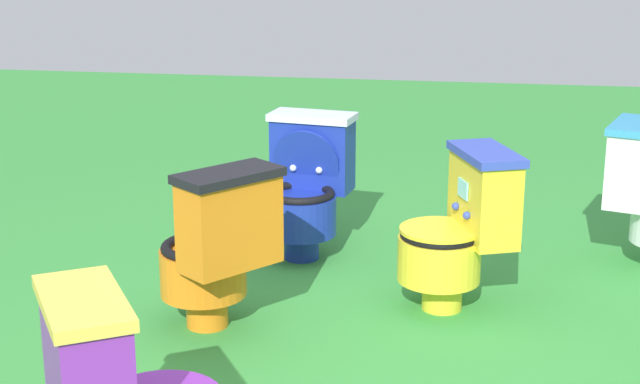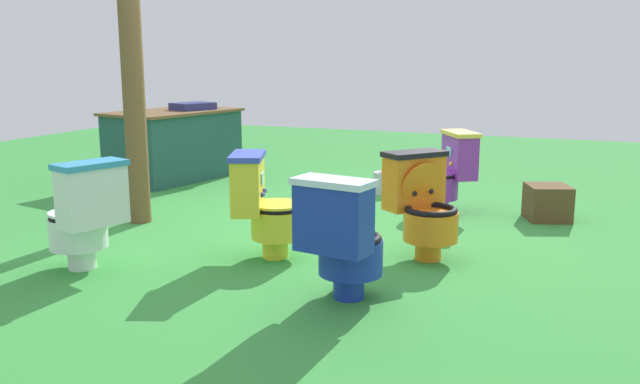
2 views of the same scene
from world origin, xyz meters
The scene contains 3 objects.
toilet_blue centered at (-1.50, -0.70, 0.37)m, with size 0.55×0.47×0.73m.
toilet_orange centered at (-0.47, -0.90, 0.37)m, with size 0.62×0.64×0.73m.
toilet_yellow centered at (-0.90, 0.10, 0.37)m, with size 0.56×0.61×0.73m.
Camera 1 is at (3.28, 0.17, 1.73)m, focal length 55.18 mm.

